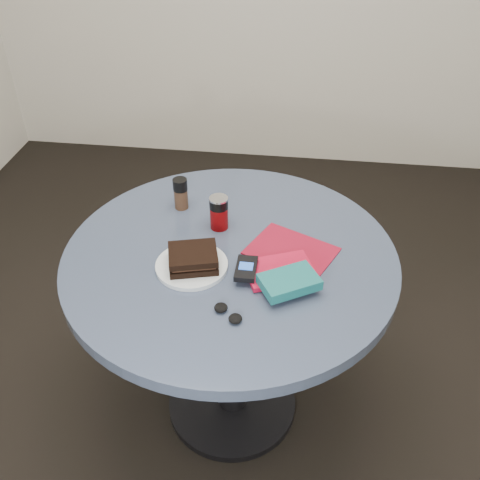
# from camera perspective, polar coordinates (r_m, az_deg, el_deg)

# --- Properties ---
(ground) EXTENTS (4.00, 4.00, 0.00)m
(ground) POSITION_cam_1_polar(r_m,az_deg,el_deg) (2.15, -0.83, -17.13)
(ground) COLOR black
(ground) RESTS_ON ground
(table) EXTENTS (1.00, 1.00, 0.75)m
(table) POSITION_cam_1_polar(r_m,az_deg,el_deg) (1.71, -1.00, -5.62)
(table) COLOR black
(table) RESTS_ON ground
(plate) EXTENTS (0.27, 0.27, 0.01)m
(plate) POSITION_cam_1_polar(r_m,az_deg,el_deg) (1.55, -5.17, -2.74)
(plate) COLOR silver
(plate) RESTS_ON table
(sandwich) EXTENTS (0.16, 0.15, 0.05)m
(sandwich) POSITION_cam_1_polar(r_m,az_deg,el_deg) (1.52, -5.02, -1.95)
(sandwich) COLOR black
(sandwich) RESTS_ON plate
(soda_can) EXTENTS (0.08, 0.08, 0.11)m
(soda_can) POSITION_cam_1_polar(r_m,az_deg,el_deg) (1.67, -2.26, 2.94)
(soda_can) COLOR #730507
(soda_can) RESTS_ON table
(pepper_grinder) EXTENTS (0.05, 0.05, 0.11)m
(pepper_grinder) POSITION_cam_1_polar(r_m,az_deg,el_deg) (1.77, -6.34, 4.96)
(pepper_grinder) COLOR #3E291A
(pepper_grinder) RESTS_ON table
(magazine) EXTENTS (0.30, 0.27, 0.00)m
(magazine) POSITION_cam_1_polar(r_m,az_deg,el_deg) (1.61, 5.50, -1.18)
(magazine) COLOR maroon
(magazine) RESTS_ON table
(red_book) EXTENTS (0.22, 0.19, 0.02)m
(red_book) POSITION_cam_1_polar(r_m,az_deg,el_deg) (1.52, 4.22, -3.26)
(red_book) COLOR #AA0D2C
(red_book) RESTS_ON magazine
(novel) EXTENTS (0.18, 0.16, 0.03)m
(novel) POSITION_cam_1_polar(r_m,az_deg,el_deg) (1.45, 5.27, -4.46)
(novel) COLOR #135A5E
(novel) RESTS_ON red_book
(mp3_player) EXTENTS (0.06, 0.10, 0.02)m
(mp3_player) POSITION_cam_1_polar(r_m,az_deg,el_deg) (1.50, 0.65, -3.06)
(mp3_player) COLOR black
(mp3_player) RESTS_ON red_book
(headphones) EXTENTS (0.09, 0.08, 0.02)m
(headphones) POSITION_cam_1_polar(r_m,az_deg,el_deg) (1.40, -1.29, -7.81)
(headphones) COLOR black
(headphones) RESTS_ON table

